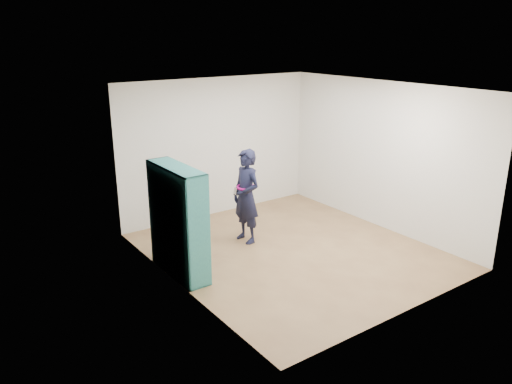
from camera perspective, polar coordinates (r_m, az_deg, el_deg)
floor at (r=8.14m, az=4.14°, el=-6.74°), size 4.50×4.50×0.00m
ceiling at (r=7.44m, az=4.60°, el=11.78°), size 4.50×4.50×0.00m
wall_left at (r=6.64m, az=-9.06°, el=-0.63°), size 0.02×4.50×2.60m
wall_right at (r=9.06m, az=14.17°, el=4.04°), size 0.02×4.50×2.60m
wall_back at (r=9.47m, az=-4.38°, el=5.12°), size 4.00×0.02×2.60m
wall_front at (r=6.22m, az=17.70°, el=-2.57°), size 4.00×0.02×2.60m
bookshelf at (r=7.19m, az=-9.03°, el=-3.56°), size 0.35×1.21×1.61m
person at (r=8.23m, az=-1.12°, el=-0.49°), size 0.42×0.60×1.58m
smartphone at (r=8.16m, az=-2.37°, el=0.12°), size 0.02×0.09×0.13m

